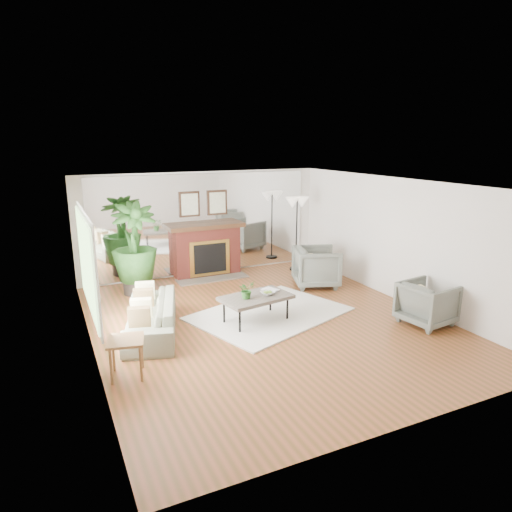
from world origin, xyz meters
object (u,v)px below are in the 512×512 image
fireplace (207,249)px  potted_ficus (134,246)px  armchair_back (317,267)px  floor_lamp (297,208)px  sofa (151,316)px  coffee_table (256,298)px  armchair_front (427,303)px  side_table (126,345)px

fireplace → potted_ficus: 1.97m
armchair_back → potted_ficus: bearing=92.1°
potted_ficus → floor_lamp: bearing=1.7°
sofa → armchair_back: bearing=120.3°
armchair_back → floor_lamp: (0.24, 1.33, 1.14)m
coffee_table → armchair_front: (2.75, -1.37, -0.07)m
armchair_back → side_table: bearing=136.9°
armchair_front → potted_ficus: (-4.39, 3.94, 0.66)m
armchair_front → potted_ficus: 5.94m
sofa → potted_ficus: (0.19, 2.24, 0.75)m
coffee_table → potted_ficus: bearing=122.7°
fireplace → sofa: size_ratio=0.99×
armchair_front → potted_ficus: bearing=40.6°
coffee_table → armchair_front: bearing=-26.5°
fireplace → sofa: (-2.02, -2.85, -0.36)m
sofa → side_table: 1.49m
coffee_table → floor_lamp: 3.77m
side_table → potted_ficus: bearing=77.0°
side_table → potted_ficus: 3.71m
fireplace → sofa: 3.51m
sofa → side_table: size_ratio=3.53×
sofa → armchair_back: 4.12m
fireplace → side_table: fireplace is taller
sofa → side_table: sofa is taller
potted_ficus → side_table: bearing=-103.0°
armchair_front → side_table: (-5.22, 0.37, 0.08)m
side_table → fireplace: bearing=57.7°
fireplace → potted_ficus: bearing=-161.5°
floor_lamp → armchair_front: bearing=-84.9°
floor_lamp → sofa: bearing=-150.8°
armchair_back → potted_ficus: size_ratio=0.50×
coffee_table → armchair_front: size_ratio=1.58×
sofa → armchair_back: armchair_back is taller
armchair_back → potted_ficus: 4.03m
coffee_table → armchair_back: size_ratio=1.38×
fireplace → floor_lamp: (2.20, -0.49, 0.93)m
potted_ficus → floor_lamp: (4.03, 0.12, 0.53)m
potted_ficus → floor_lamp: potted_ficus is taller
sofa → coffee_table: bearing=95.7°
armchair_back → side_table: 5.19m
fireplace → armchair_front: (2.57, -4.55, -0.27)m
sofa → armchair_back: (3.99, 1.03, 0.14)m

